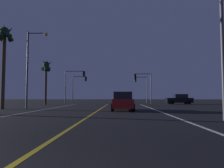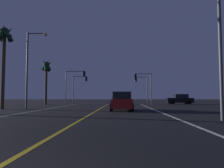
{
  "view_description": "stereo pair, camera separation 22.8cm",
  "coord_description": "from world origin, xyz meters",
  "px_view_note": "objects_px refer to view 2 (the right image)",
  "views": [
    {
      "loc": [
        1.97,
        -1.89,
        1.26
      ],
      "look_at": [
        0.91,
        27.84,
        3.05
      ],
      "focal_mm": 33.84,
      "sensor_mm": 36.0,
      "label": 1
    },
    {
      "loc": [
        2.2,
        -1.89,
        1.26
      ],
      "look_at": [
        0.91,
        27.84,
        3.05
      ],
      "focal_mm": 33.84,
      "sensor_mm": 36.0,
      "label": 2
    }
  ],
  "objects_px": {
    "traffic_light_near_left": "(75,79)",
    "palm_tree_left_far": "(47,69)",
    "car_crossing_side": "(180,99)",
    "traffic_light_near_right": "(143,81)",
    "car_lead_same_lane": "(122,101)",
    "street_lamp_left_mid": "(32,60)",
    "traffic_light_far_right": "(141,84)",
    "palm_tree_left_mid": "(4,41)",
    "street_lamp_right_near": "(211,20)",
    "traffic_light_far_left": "(80,83)"
  },
  "relations": [
    {
      "from": "street_lamp_left_mid",
      "to": "street_lamp_right_near",
      "type": "bearing_deg",
      "value": -34.86
    },
    {
      "from": "street_lamp_right_near",
      "to": "traffic_light_near_left",
      "type": "bearing_deg",
      "value": -62.17
    },
    {
      "from": "car_lead_same_lane",
      "to": "street_lamp_right_near",
      "type": "height_order",
      "value": "street_lamp_right_near"
    },
    {
      "from": "street_lamp_left_mid",
      "to": "palm_tree_left_mid",
      "type": "height_order",
      "value": "palm_tree_left_mid"
    },
    {
      "from": "traffic_light_near_left",
      "to": "street_lamp_left_mid",
      "type": "xyz_separation_m",
      "value": [
        -1.43,
        -14.25,
        0.89
      ]
    },
    {
      "from": "traffic_light_near_left",
      "to": "street_lamp_right_near",
      "type": "xyz_separation_m",
      "value": [
        12.73,
        -24.12,
        1.22
      ]
    },
    {
      "from": "traffic_light_far_left",
      "to": "traffic_light_near_right",
      "type": "bearing_deg",
      "value": -25.09
    },
    {
      "from": "car_crossing_side",
      "to": "traffic_light_near_right",
      "type": "relative_size",
      "value": 0.83
    },
    {
      "from": "traffic_light_far_right",
      "to": "palm_tree_left_mid",
      "type": "xyz_separation_m",
      "value": [
        -15.99,
        -20.12,
        3.27
      ]
    },
    {
      "from": "traffic_light_far_left",
      "to": "street_lamp_right_near",
      "type": "relative_size",
      "value": 0.61
    },
    {
      "from": "traffic_light_near_right",
      "to": "street_lamp_left_mid",
      "type": "distance_m",
      "value": 19.29
    },
    {
      "from": "street_lamp_left_mid",
      "to": "car_crossing_side",
      "type": "bearing_deg",
      "value": 37.61
    },
    {
      "from": "street_lamp_left_mid",
      "to": "palm_tree_left_mid",
      "type": "distance_m",
      "value": 3.45
    },
    {
      "from": "traffic_light_far_left",
      "to": "traffic_light_far_right",
      "type": "bearing_deg",
      "value": 0.0
    },
    {
      "from": "car_lead_same_lane",
      "to": "car_crossing_side",
      "type": "relative_size",
      "value": 1.0
    },
    {
      "from": "car_lead_same_lane",
      "to": "street_lamp_right_near",
      "type": "relative_size",
      "value": 0.5
    },
    {
      "from": "street_lamp_right_near",
      "to": "palm_tree_left_far",
      "type": "distance_m",
      "value": 27.21
    },
    {
      "from": "car_crossing_side",
      "to": "street_lamp_right_near",
      "type": "distance_m",
      "value": 25.54
    },
    {
      "from": "car_lead_same_lane",
      "to": "traffic_light_near_right",
      "type": "bearing_deg",
      "value": -12.57
    },
    {
      "from": "traffic_light_near_right",
      "to": "street_lamp_right_near",
      "type": "xyz_separation_m",
      "value": [
        1.23,
        -24.12,
        1.58
      ]
    },
    {
      "from": "street_lamp_right_near",
      "to": "car_lead_same_lane",
      "type": "bearing_deg",
      "value": -58.68
    },
    {
      "from": "car_crossing_side",
      "to": "traffic_light_near_right",
      "type": "height_order",
      "value": "traffic_light_near_right"
    },
    {
      "from": "traffic_light_near_right",
      "to": "street_lamp_right_near",
      "type": "bearing_deg",
      "value": 92.91
    },
    {
      "from": "traffic_light_far_left",
      "to": "palm_tree_left_far",
      "type": "height_order",
      "value": "palm_tree_left_far"
    },
    {
      "from": "traffic_light_near_left",
      "to": "palm_tree_left_far",
      "type": "bearing_deg",
      "value": -146.34
    },
    {
      "from": "traffic_light_far_right",
      "to": "traffic_light_far_left",
      "type": "distance_m",
      "value": 11.98
    },
    {
      "from": "palm_tree_left_mid",
      "to": "palm_tree_left_far",
      "type": "distance_m",
      "value": 12.01
    },
    {
      "from": "traffic_light_near_right",
      "to": "street_lamp_left_mid",
      "type": "bearing_deg",
      "value": 47.77
    },
    {
      "from": "car_lead_same_lane",
      "to": "palm_tree_left_mid",
      "type": "xyz_separation_m",
      "value": [
        -12.15,
        1.55,
        6.22
      ]
    },
    {
      "from": "car_crossing_side",
      "to": "palm_tree_left_far",
      "type": "bearing_deg",
      "value": 8.34
    },
    {
      "from": "traffic_light_far_right",
      "to": "palm_tree_left_far",
      "type": "xyz_separation_m",
      "value": [
        -15.78,
        -8.19,
        1.96
      ]
    },
    {
      "from": "street_lamp_right_near",
      "to": "traffic_light_far_left",
      "type": "bearing_deg",
      "value": -66.35
    },
    {
      "from": "car_crossing_side",
      "to": "palm_tree_left_mid",
      "type": "bearing_deg",
      "value": 34.54
    },
    {
      "from": "traffic_light_near_right",
      "to": "traffic_light_near_left",
      "type": "bearing_deg",
      "value": 0.0
    },
    {
      "from": "traffic_light_near_right",
      "to": "traffic_light_far_left",
      "type": "bearing_deg",
      "value": -25.09
    },
    {
      "from": "car_crossing_side",
      "to": "street_lamp_right_near",
      "type": "relative_size",
      "value": 0.5
    },
    {
      "from": "traffic_light_far_left",
      "to": "car_crossing_side",
      "type": "bearing_deg",
      "value": -15.55
    },
    {
      "from": "traffic_light_near_left",
      "to": "street_lamp_right_near",
      "type": "relative_size",
      "value": 0.65
    },
    {
      "from": "traffic_light_near_left",
      "to": "street_lamp_left_mid",
      "type": "height_order",
      "value": "street_lamp_left_mid"
    },
    {
      "from": "car_lead_same_lane",
      "to": "palm_tree_left_far",
      "type": "distance_m",
      "value": 18.67
    },
    {
      "from": "car_lead_same_lane",
      "to": "street_lamp_right_near",
      "type": "bearing_deg",
      "value": -148.68
    },
    {
      "from": "traffic_light_far_right",
      "to": "palm_tree_left_mid",
      "type": "height_order",
      "value": "palm_tree_left_mid"
    },
    {
      "from": "traffic_light_far_right",
      "to": "traffic_light_far_left",
      "type": "xyz_separation_m",
      "value": [
        -11.98,
        0.0,
        0.14
      ]
    },
    {
      "from": "traffic_light_near_left",
      "to": "palm_tree_left_mid",
      "type": "height_order",
      "value": "palm_tree_left_mid"
    },
    {
      "from": "traffic_light_far_left",
      "to": "palm_tree_left_far",
      "type": "bearing_deg",
      "value": -114.87
    },
    {
      "from": "traffic_light_near_left",
      "to": "palm_tree_left_mid",
      "type": "relative_size",
      "value": 0.64
    },
    {
      "from": "car_lead_same_lane",
      "to": "palm_tree_left_far",
      "type": "height_order",
      "value": "palm_tree_left_far"
    },
    {
      "from": "car_lead_same_lane",
      "to": "street_lamp_left_mid",
      "type": "bearing_deg",
      "value": 78.35
    },
    {
      "from": "traffic_light_near_right",
      "to": "traffic_light_near_left",
      "type": "relative_size",
      "value": 0.91
    },
    {
      "from": "traffic_light_near_left",
      "to": "traffic_light_far_right",
      "type": "height_order",
      "value": "traffic_light_near_left"
    }
  ]
}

